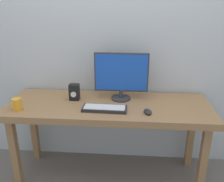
{
  "coord_description": "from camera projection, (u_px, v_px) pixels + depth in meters",
  "views": [
    {
      "loc": [
        0.18,
        -1.93,
        1.62
      ],
      "look_at": [
        0.03,
        0.0,
        0.87
      ],
      "focal_mm": 39.4,
      "sensor_mm": 36.0,
      "label": 1
    }
  ],
  "objects": [
    {
      "name": "ground_plane",
      "position": [
        109.0,
        174.0,
        2.39
      ],
      "size": [
        6.0,
        6.0,
        0.0
      ],
      "primitive_type": "plane",
      "color": "slate"
    },
    {
      "name": "wall_back",
      "position": [
        112.0,
        11.0,
        2.18
      ],
      "size": [
        3.27,
        0.04,
        3.0
      ],
      "primitive_type": "cube",
      "color": "#B2BCC6",
      "rests_on": "ground_plane"
    },
    {
      "name": "desk",
      "position": [
        108.0,
        112.0,
        2.15
      ],
      "size": [
        1.76,
        0.62,
        0.75
      ],
      "color": "#936D47",
      "rests_on": "ground_plane"
    },
    {
      "name": "monitor",
      "position": [
        121.0,
        75.0,
        2.15
      ],
      "size": [
        0.47,
        0.17,
        0.42
      ],
      "color": "#333338",
      "rests_on": "desk"
    },
    {
      "name": "keyboard_primary",
      "position": [
        105.0,
        108.0,
        2.0
      ],
      "size": [
        0.37,
        0.14,
        0.03
      ],
      "color": "#232328",
      "rests_on": "desk"
    },
    {
      "name": "mouse",
      "position": [
        148.0,
        112.0,
        1.94
      ],
      "size": [
        0.08,
        0.11,
        0.03
      ],
      "primitive_type": "ellipsoid",
      "rotation": [
        0.0,
        0.0,
        0.27
      ],
      "color": "#232328",
      "rests_on": "desk"
    },
    {
      "name": "audio_controller",
      "position": [
        74.0,
        92.0,
        2.18
      ],
      "size": [
        0.09,
        0.08,
        0.14
      ],
      "color": "black",
      "rests_on": "desk"
    },
    {
      "name": "coffee_mug",
      "position": [
        17.0,
        104.0,
        1.99
      ],
      "size": [
        0.08,
        0.08,
        0.1
      ],
      "primitive_type": "cylinder",
      "color": "orange",
      "rests_on": "desk"
    }
  ]
}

